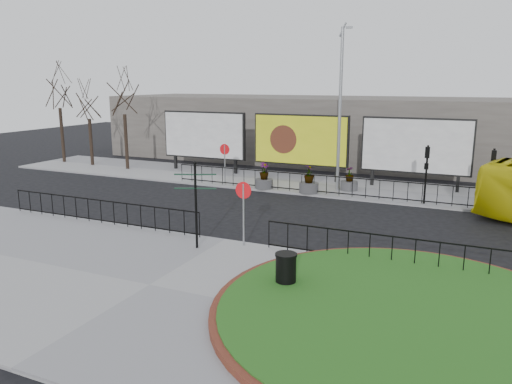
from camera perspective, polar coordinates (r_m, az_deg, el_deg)
The scene contains 25 objects.
ground at distance 19.94m, azimuth -3.51°, elevation -5.71°, with size 90.00×90.00×0.00m, color black.
pavement_near at distance 15.97m, azimuth -12.08°, elevation -10.52°, with size 30.00×10.00×0.12m, color gray.
pavement_far at distance 30.69m, azimuth 7.04°, elevation 0.85°, with size 44.00×6.00×0.12m, color gray.
brick_edge at distance 14.13m, azimuth 16.71°, elevation -13.28°, with size 10.40×10.40×0.18m, color maroon.
grass_lawn at distance 14.12m, azimuth 16.72°, elevation -13.20°, with size 10.00×10.00×0.22m, color #184D14.
railing_near_left at distance 22.87m, azimuth -17.31°, elevation -2.12°, with size 10.00×0.10×1.10m, color black, non-canonical shape.
railing_near_right at distance 17.49m, azimuth 15.28°, elevation -6.48°, with size 9.00×0.10×1.10m, color black, non-canonical shape.
railing_far at distance 27.75m, azimuth 7.35°, elevation 0.87°, with size 18.00×0.10×1.10m, color black, non-canonical shape.
speed_sign_far at distance 29.90m, azimuth -3.59°, elevation 4.22°, with size 0.64×0.07×2.47m.
speed_sign_near at distance 18.64m, azimuth -1.44°, elevation -0.86°, with size 0.64×0.07×2.47m.
billboard_left at distance 34.60m, azimuth -5.97°, elevation 6.45°, with size 6.20×0.31×4.10m.
billboard_mid at distance 31.66m, azimuth 5.09°, elevation 5.91°, with size 6.20×0.31×4.10m.
billboard_right at distance 30.09m, azimuth 17.81°, elevation 5.01°, with size 6.20×0.31×4.10m.
lamp_post at distance 28.71m, azimuth 9.59°, elevation 9.56°, with size 0.74×0.18×9.23m.
signal_pole_a at distance 26.48m, azimuth 18.91°, elevation 2.88°, with size 0.22×0.26×3.00m.
signal_pole_b at distance 26.37m, azimuth 25.40°, elevation 2.30°, with size 0.22×0.26×3.00m.
tree_left at distance 36.44m, azimuth -14.76°, elevation 8.03°, with size 2.00×2.00×7.00m, color #2D2119, non-canonical shape.
tree_mid at distance 38.99m, azimuth -18.48°, elevation 7.48°, with size 2.00×2.00×6.20m, color #2D2119, non-canonical shape.
tree_far at distance 41.18m, azimuth -21.46°, elevation 8.41°, with size 2.00×2.00×7.50m, color #2D2119, non-canonical shape.
building_backdrop at distance 39.89m, azimuth 11.51°, elevation 6.93°, with size 40.00×10.00×5.00m, color #67605A.
fingerpost_sign at distance 18.45m, azimuth -6.91°, elevation -0.47°, with size 1.50×0.81×3.30m.
litter_bin at distance 15.18m, azimuth 3.43°, elevation -8.98°, with size 0.67×0.67×1.10m.
planter_a at distance 29.01m, azimuth 0.92°, elevation 1.44°, with size 1.04×1.04×1.52m.
planter_b at distance 28.05m, azimuth 6.06°, elevation 1.01°, with size 1.08×1.08×1.57m.
planter_c at distance 29.06m, azimuth 10.60°, elevation 1.09°, with size 0.99×0.99×1.36m.
Camera 1 is at (8.93, -16.70, 6.24)m, focal length 35.00 mm.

